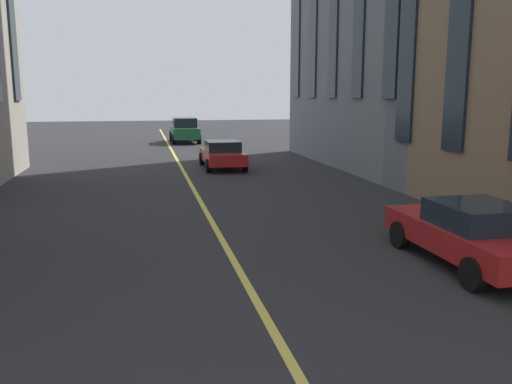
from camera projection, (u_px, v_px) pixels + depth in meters
name	position (u px, v px, depth m)	size (l,w,h in m)	color
lane_centre_line	(200.00, 201.00, 18.36)	(80.00, 0.16, 0.01)	#D8C64C
car_red_mid	(222.00, 154.00, 26.43)	(4.40, 1.95, 1.37)	#B21E1E
car_red_near	(471.00, 233.00, 11.31)	(4.40, 1.95, 1.37)	#B21E1E
car_green_parked_b	(185.00, 130.00, 40.84)	(4.70, 2.14, 1.88)	#1E6038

